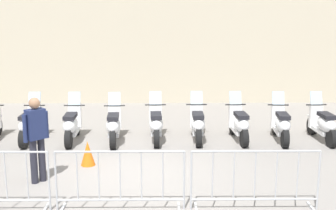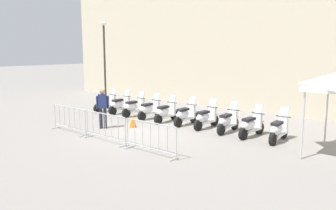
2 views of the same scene
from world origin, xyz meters
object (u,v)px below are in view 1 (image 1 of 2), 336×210
(motorcycle_5, at_px, (155,125))
(barrier_segment_2, at_px, (254,180))
(motorcycle_8, at_px, (280,125))
(traffic_cone, at_px, (87,153))
(motorcycle_3, at_px, (71,125))
(motorcycle_4, at_px, (113,126))
(motorcycle_6, at_px, (196,124))
(motorcycle_9, at_px, (322,125))
(officer_near_row_end, at_px, (35,135))
(motorcycle_7, at_px, (238,124))
(barrier_segment_1, at_px, (119,181))
(motorcycle_2, at_px, (28,126))

(motorcycle_5, bearing_deg, barrier_segment_2, -66.39)
(motorcycle_8, bearing_deg, traffic_cone, -158.78)
(motorcycle_3, height_order, motorcycle_5, same)
(barrier_segment_2, distance_m, traffic_cone, 4.00)
(motorcycle_4, relative_size, motorcycle_8, 1.00)
(motorcycle_6, bearing_deg, motorcycle_3, -178.08)
(motorcycle_9, bearing_deg, barrier_segment_2, -121.81)
(motorcycle_4, bearing_deg, officer_near_row_end, -113.49)
(motorcycle_4, bearing_deg, motorcycle_8, 1.31)
(officer_near_row_end, bearing_deg, traffic_cone, 50.91)
(motorcycle_8, distance_m, motorcycle_9, 1.10)
(motorcycle_5, height_order, motorcycle_7, same)
(traffic_cone, bearing_deg, officer_near_row_end, -129.09)
(officer_near_row_end, bearing_deg, motorcycle_8, 27.11)
(barrier_segment_2, bearing_deg, officer_near_row_end, 162.70)
(motorcycle_5, bearing_deg, officer_near_row_end, -128.58)
(motorcycle_5, relative_size, motorcycle_6, 1.00)
(motorcycle_3, bearing_deg, barrier_segment_1, -67.62)
(traffic_cone, bearing_deg, motorcycle_2, 135.56)
(motorcycle_9, xyz_separation_m, barrier_segment_1, (-4.88, -4.17, 0.07))
(motorcycle_7, distance_m, motorcycle_8, 1.09)
(motorcycle_4, bearing_deg, motorcycle_6, 4.04)
(barrier_segment_1, bearing_deg, motorcycle_3, 112.38)
(motorcycle_5, height_order, barrier_segment_2, motorcycle_5)
(barrier_segment_1, xyz_separation_m, traffic_cone, (-0.96, 2.30, -0.25))
(motorcycle_5, bearing_deg, traffic_cone, -128.30)
(barrier_segment_1, bearing_deg, officer_near_row_end, 143.86)
(barrier_segment_2, bearing_deg, motorcycle_4, 125.80)
(motorcycle_6, distance_m, officer_near_row_end, 4.48)
(motorcycle_3, xyz_separation_m, motorcycle_8, (5.46, 0.06, 0.00))
(motorcycle_2, distance_m, barrier_segment_1, 4.94)
(motorcycle_2, bearing_deg, traffic_cone, -44.44)
(motorcycle_4, xyz_separation_m, barrier_segment_1, (0.59, -4.05, 0.07))
(barrier_segment_1, bearing_deg, motorcycle_7, 57.30)
(motorcycle_2, bearing_deg, motorcycle_9, 0.61)
(motorcycle_4, distance_m, motorcycle_5, 1.10)
(motorcycle_3, bearing_deg, motorcycle_7, 1.37)
(motorcycle_6, relative_size, officer_near_row_end, 0.99)
(motorcycle_6, xyz_separation_m, barrier_segment_1, (-1.59, -4.20, 0.07))
(motorcycle_7, xyz_separation_m, motorcycle_8, (1.08, -0.05, 0.00))
(barrier_segment_2, xyz_separation_m, traffic_cone, (-3.28, 2.28, -0.25))
(officer_near_row_end, xyz_separation_m, traffic_cone, (0.82, 1.00, -0.71))
(motorcycle_6, bearing_deg, motorcycle_7, -0.27)
(motorcycle_6, bearing_deg, motorcycle_2, -178.49)
(motorcycle_3, distance_m, barrier_segment_2, 5.70)
(motorcycle_4, xyz_separation_m, motorcycle_7, (3.28, 0.15, 0.00))
(motorcycle_2, height_order, motorcycle_8, same)
(motorcycle_5, height_order, motorcycle_6, same)
(motorcycle_3, bearing_deg, motorcycle_2, -179.74)
(motorcycle_3, relative_size, motorcycle_7, 1.00)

